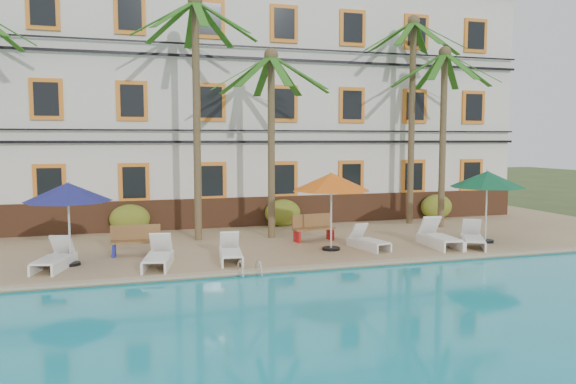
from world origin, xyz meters
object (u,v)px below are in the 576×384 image
object	(u,v)px
umbrella_red	(331,182)
lounger_d	(368,241)
lounger_a	(55,259)
lounger_e	(438,237)
bench_right	(313,227)
palm_d	(412,92)
palm_c	(271,115)
bench_left	(136,240)
pool_ladder	(250,273)
umbrella_green	(487,180)
lounger_c	(231,252)
lounger_f	(473,238)
palm_b	(196,85)
palm_e	(443,111)
umbrella_blue	(68,193)
lounger_b	(158,256)

from	to	relation	value
umbrella_red	lounger_d	bearing A→B (deg)	-7.13
lounger_a	lounger_d	distance (m)	9.45
lounger_e	umbrella_red	bearing A→B (deg)	171.80
bench_right	palm_d	bearing A→B (deg)	26.61
lounger_e	palm_c	bearing A→B (deg)	145.90
umbrella_red	bench_left	size ratio (longest dim) A/B	1.67
umbrella_red	pool_ladder	distance (m)	4.55
umbrella_red	palm_d	bearing A→B (deg)	39.77
palm_d	umbrella_green	xyz separation A→B (m)	(0.32, -4.69, -3.32)
lounger_c	pool_ladder	world-z (taller)	lounger_c
lounger_d	lounger_f	world-z (taller)	lounger_f
lounger_e	lounger_f	xyz separation A→B (m)	(1.08, -0.35, -0.03)
palm_b	lounger_c	distance (m)	6.41
pool_ladder	palm_d	bearing A→B (deg)	38.44
palm_e	lounger_d	distance (m)	7.31
lounger_f	pool_ladder	xyz separation A→B (m)	(-7.91, -1.49, -0.28)
umbrella_red	pool_ladder	bearing A→B (deg)	-143.84
palm_b	lounger_d	size ratio (longest dim) A/B	4.87
palm_d	lounger_f	size ratio (longest dim) A/B	4.45
palm_d	lounger_a	distance (m)	15.21
palm_e	umbrella_green	distance (m)	4.29
lounger_a	palm_b	bearing A→B (deg)	36.95
lounger_c	bench_left	world-z (taller)	bench_left
umbrella_blue	lounger_f	world-z (taller)	umbrella_blue
umbrella_green	lounger_b	size ratio (longest dim) A/B	1.30
palm_c	palm_d	world-z (taller)	palm_d
umbrella_green	lounger_c	distance (m)	9.22
umbrella_green	pool_ladder	xyz separation A→B (m)	(-8.82, -2.06, -2.17)
palm_b	bench_left	xyz separation A→B (m)	(-2.19, -2.08, -4.95)
bench_left	lounger_f	bearing A→B (deg)	-9.70
palm_b	lounger_c	size ratio (longest dim) A/B	4.73
lounger_f	bench_right	bearing A→B (deg)	150.83
lounger_e	bench_right	bearing A→B (deg)	147.83
palm_c	lounger_b	distance (m)	6.92
palm_e	lounger_a	world-z (taller)	palm_e
lounger_b	lounger_f	distance (m)	10.17
lounger_a	lounger_c	size ratio (longest dim) A/B	1.07
lounger_b	palm_b	bearing A→B (deg)	66.90
lounger_b	lounger_f	world-z (taller)	lounger_b
palm_e	lounger_b	size ratio (longest dim) A/B	3.68
lounger_c	lounger_b	bearing A→B (deg)	-177.63
palm_e	umbrella_red	distance (m)	7.23
palm_b	umbrella_blue	distance (m)	6.02
palm_c	palm_e	xyz separation A→B (m)	(7.23, 0.41, 0.28)
pool_ladder	palm_b	bearing A→B (deg)	96.42
lounger_d	lounger_f	size ratio (longest dim) A/B	0.90
palm_c	palm_e	size ratio (longest dim) A/B	0.93
palm_c	bench_left	world-z (taller)	palm_c
lounger_d	umbrella_blue	bearing A→B (deg)	178.57
pool_ladder	lounger_a	bearing A→B (deg)	157.29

